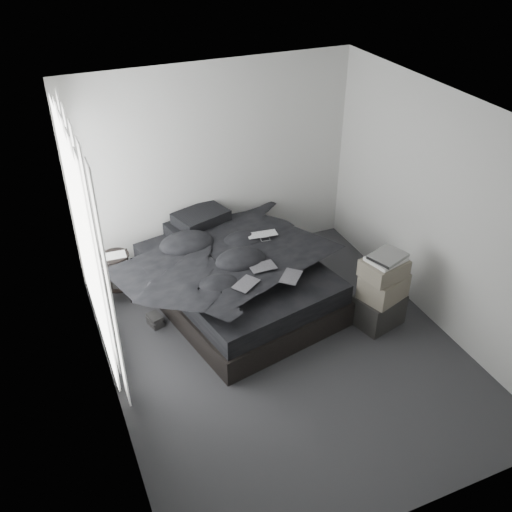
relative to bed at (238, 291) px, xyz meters
name	(u,v)px	position (x,y,z in m)	size (l,w,h in m)	color
floor	(285,351)	(0.15, -1.02, -0.15)	(3.60, 4.20, 0.01)	#302F32
ceiling	(293,119)	(0.15, -1.02, 2.45)	(3.60, 4.20, 0.01)	white
wall_back	(215,167)	(0.15, 1.08, 1.15)	(3.60, 0.01, 2.60)	silver
wall_front	(424,403)	(0.15, -3.12, 1.15)	(3.60, 0.01, 2.60)	silver
wall_left	(99,294)	(-1.65, -1.02, 1.15)	(0.01, 4.20, 2.60)	silver
wall_right	(441,214)	(1.95, -1.02, 1.15)	(0.01, 4.20, 2.60)	silver
window_left	(84,238)	(-1.63, -0.12, 1.20)	(0.02, 2.00, 2.30)	white
curtain_left	(90,243)	(-1.58, -0.12, 1.13)	(0.06, 2.12, 2.48)	white
bed	(238,291)	(0.00, 0.00, 0.00)	(1.70, 2.25, 0.31)	black
mattress	(237,272)	(0.00, 0.00, 0.27)	(1.64, 2.18, 0.24)	black
duvet	(239,257)	(0.01, -0.05, 0.52)	(1.66, 1.92, 0.26)	black
pillow_lower	(195,228)	(-0.23, 0.84, 0.47)	(0.68, 0.46, 0.15)	black
pillow_upper	(201,217)	(-0.15, 0.84, 0.62)	(0.63, 0.44, 0.14)	black
laptop	(264,231)	(0.40, 0.14, 0.67)	(0.36, 0.23, 0.03)	silver
comic_a	(246,277)	(-0.15, -0.64, 0.66)	(0.28, 0.19, 0.01)	black
comic_b	(263,260)	(0.14, -0.42, 0.67)	(0.28, 0.19, 0.01)	black
comic_c	(291,269)	(0.35, -0.71, 0.67)	(0.28, 0.19, 0.01)	black
side_stand	(118,277)	(-1.28, 0.63, 0.15)	(0.33, 0.33, 0.61)	black
papers	(116,256)	(-1.28, 0.62, 0.46)	(0.23, 0.17, 0.01)	white
floor_books	(155,321)	(-1.03, -0.05, -0.09)	(0.13, 0.19, 0.13)	black
box_lower	(378,309)	(1.33, -1.00, 0.03)	(0.51, 0.40, 0.37)	black
box_mid	(383,286)	(1.34, -1.01, 0.36)	(0.47, 0.37, 0.29)	#6C6556
box_upper	(384,268)	(1.32, -1.00, 0.61)	(0.45, 0.36, 0.20)	#6C6556
art_book_white	(386,259)	(1.33, -1.00, 0.72)	(0.39, 0.31, 0.04)	silver
art_book_snake	(388,256)	(1.34, -1.01, 0.76)	(0.37, 0.30, 0.04)	silver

